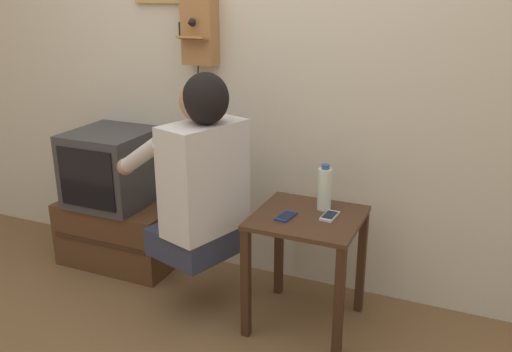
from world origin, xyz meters
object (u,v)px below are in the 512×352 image
television (113,167)px  cell_phone_spare (330,216)px  wall_phone_antique (199,27)px  person (200,174)px  water_bottle (325,189)px  cell_phone_held (286,216)px

television → cell_phone_spare: bearing=-6.7°
wall_phone_antique → person: bearing=-62.8°
television → water_bottle: (1.31, -0.08, 0.09)m
person → wall_phone_antique: bearing=45.0°
wall_phone_antique → television: bearing=-162.2°
wall_phone_antique → water_bottle: (0.80, -0.24, -0.72)m
television → wall_phone_antique: (0.52, 0.17, 0.80)m
television → wall_phone_antique: 0.97m
water_bottle → wall_phone_antique: bearing=163.0°
cell_phone_held → cell_phone_spare: size_ratio=1.02×
wall_phone_antique → cell_phone_held: size_ratio=6.18×
person → television: bearing=87.1°
person → television: (-0.75, 0.28, -0.15)m
person → wall_phone_antique: wall_phone_antique is taller
cell_phone_spare → water_bottle: bearing=126.4°
wall_phone_antique → cell_phone_held: wall_phone_antique is taller
person → cell_phone_held: bearing=-66.9°
cell_phone_held → water_bottle: water_bottle is taller
cell_phone_spare → water_bottle: size_ratio=0.56×
television → water_bottle: bearing=-3.3°
television → cell_phone_spare: (1.37, -0.16, -0.02)m
wall_phone_antique → water_bottle: wall_phone_antique is taller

